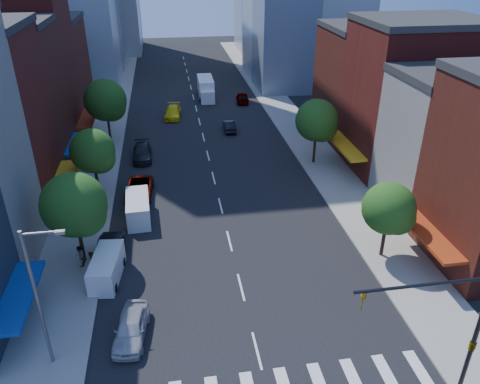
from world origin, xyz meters
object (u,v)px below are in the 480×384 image
object	(u,v)px
parked_car_third	(139,189)
cargo_van_near	(106,269)
taxi	(173,112)
box_truck	(206,89)
cargo_van_far	(138,209)
parked_car_front	(131,327)
parked_car_rear	(142,153)
pedestrian_near	(93,263)
parked_car_second	(109,252)
traffic_car_oncoming	(229,126)
pedestrian_far	(80,256)
traffic_car_far	(242,97)

from	to	relation	value
parked_car_third	cargo_van_near	world-z (taller)	cargo_van_near
taxi	box_truck	distance (m)	10.34
cargo_van_far	parked_car_front	bearing A→B (deg)	-92.74
parked_car_front	parked_car_rear	bearing A→B (deg)	97.53
taxi	cargo_van_near	bearing A→B (deg)	-93.42
cargo_van_far	pedestrian_near	world-z (taller)	pedestrian_near
parked_car_front	pedestrian_near	distance (m)	7.43
parked_car_rear	parked_car_third	bearing A→B (deg)	-91.42
parked_car_rear	parked_car_second	bearing A→B (deg)	-96.75
traffic_car_oncoming	pedestrian_far	xyz separation A→B (m)	(-15.22, -27.56, 0.32)
traffic_car_oncoming	pedestrian_near	bearing A→B (deg)	65.22
pedestrian_near	taxi	bearing A→B (deg)	-20.84
pedestrian_near	pedestrian_far	bearing A→B (deg)	34.30
parked_car_rear	traffic_car_oncoming	distance (m)	13.40
parked_car_front	cargo_van_far	xyz separation A→B (m)	(0.01, 14.41, 0.26)
taxi	parked_car_front	bearing A→B (deg)	-89.38
parked_car_front	parked_car_second	xyz separation A→B (m)	(-2.00, 8.39, 0.04)
cargo_van_near	traffic_car_far	distance (m)	44.91
parked_car_front	parked_car_third	xyz separation A→B (m)	(-0.08, 18.82, -0.03)
parked_car_third	traffic_car_far	distance (m)	32.53
parked_car_rear	traffic_car_far	size ratio (longest dim) A/B	1.15
traffic_car_far	pedestrian_far	size ratio (longest dim) A/B	2.65
parked_car_rear	traffic_car_oncoming	bearing A→B (deg)	33.05
taxi	traffic_car_far	xyz separation A→B (m)	(10.91, 5.55, 0.01)
box_truck	pedestrian_far	distance (m)	45.04
cargo_van_near	traffic_car_oncoming	xyz separation A→B (m)	(13.13, 29.39, -0.29)
parked_car_third	pedestrian_far	distance (m)	11.61
parked_car_third	cargo_van_near	xyz separation A→B (m)	(-1.94, -12.73, 0.21)
parked_car_second	parked_car_rear	distance (m)	19.71
parked_car_front	parked_car_rear	xyz separation A→B (m)	(0.00, 27.99, -0.03)
traffic_car_oncoming	traffic_car_far	bearing A→B (deg)	-105.67
cargo_van_near	pedestrian_near	world-z (taller)	pedestrian_near
traffic_car_far	parked_car_third	bearing A→B (deg)	68.76
cargo_van_near	pedestrian_far	size ratio (longest dim) A/B	2.80
traffic_car_oncoming	parked_car_second	bearing A→B (deg)	65.58
taxi	pedestrian_far	size ratio (longest dim) A/B	3.07
traffic_car_oncoming	taxi	bearing A→B (deg)	-41.63
parked_car_rear	cargo_van_far	world-z (taller)	cargo_van_far
parked_car_rear	traffic_car_oncoming	xyz separation A→B (m)	(11.11, 7.49, -0.08)
cargo_van_near	traffic_car_far	size ratio (longest dim) A/B	1.06
traffic_car_far	cargo_van_far	bearing A→B (deg)	72.07
parked_car_second	traffic_car_far	size ratio (longest dim) A/B	1.10
parked_car_rear	cargo_van_far	size ratio (longest dim) A/B	1.03
parked_car_third	pedestrian_near	distance (m)	12.39
box_truck	pedestrian_far	size ratio (longest dim) A/B	4.55
cargo_van_near	taxi	size ratio (longest dim) A/B	0.91
parked_car_third	parked_car_rear	size ratio (longest dim) A/B	1.04
cargo_van_far	parked_car_rear	bearing A→B (deg)	87.31
parked_car_front	box_truck	bearing A→B (deg)	86.95
pedestrian_far	traffic_car_oncoming	bearing A→B (deg)	154.83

